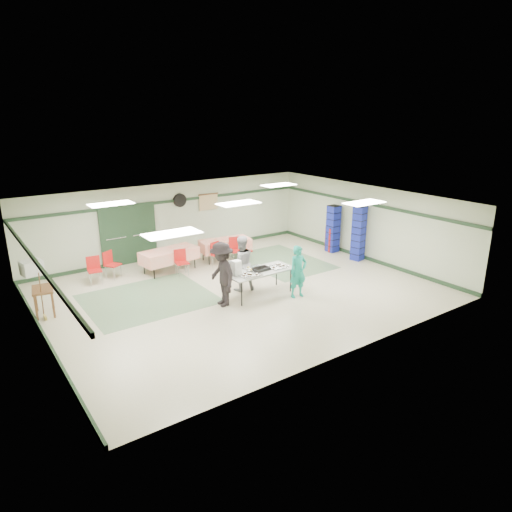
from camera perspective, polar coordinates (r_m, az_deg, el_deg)
floor at (r=13.83m, az=-2.08°, el=-4.36°), size 11.00×11.00×0.00m
ceiling at (r=13.06m, az=-2.21°, el=6.69°), size 11.00×11.00×0.00m
wall_back at (r=17.21m, az=-10.37°, el=4.50°), size 11.00×0.00×11.00m
wall_front at (r=10.12m, az=11.96°, el=-5.00°), size 11.00×0.00×11.00m
wall_left at (r=11.52m, az=-25.76°, el=-3.61°), size 0.00×9.00×9.00m
wall_right at (r=16.91m, az=13.71°, el=4.05°), size 0.00×9.00×9.00m
trim_back at (r=17.04m, az=-10.46°, el=6.78°), size 11.00×0.06×0.10m
baseboard_back at (r=17.52m, az=-10.10°, el=0.38°), size 11.00×0.06×0.12m
trim_left at (r=11.31m, az=-26.08°, el=-0.27°), size 0.06×9.00×0.10m
baseboard_left at (r=12.02m, az=-24.80°, el=-9.34°), size 0.06×9.00×0.12m
trim_right at (r=16.74m, az=13.82°, el=6.37°), size 0.06×9.00×0.10m
baseboard_right at (r=17.23m, az=13.34°, el=-0.13°), size 0.06×9.00×0.12m
green_patch_a at (r=13.61m, az=-13.31°, el=-5.22°), size 3.50×3.00×0.01m
green_patch_b at (r=16.51m, az=3.22°, el=-0.65°), size 2.50×3.50×0.01m
double_door_left at (r=16.46m, az=-17.16°, el=2.32°), size 0.90×0.06×2.10m
double_door_right at (r=16.76m, az=-14.10°, el=2.85°), size 0.90×0.06×2.10m
door_frame at (r=16.59m, az=-15.61°, el=2.57°), size 2.00×0.03×2.15m
wall_fan at (r=17.14m, az=-9.50°, el=6.89°), size 0.50×0.10×0.50m
scroll_banner at (r=17.72m, az=-5.96°, el=6.72°), size 0.80×0.02×0.60m
serving_table at (r=13.26m, az=0.52°, el=-2.00°), size 2.09×0.89×0.76m
sheet_tray_right at (r=13.53m, az=2.77°, el=-1.39°), size 0.54×0.42×0.02m
sheet_tray_mid at (r=13.36m, az=-0.10°, el=-1.63°), size 0.60×0.46×0.02m
sheet_tray_left at (r=12.85m, az=-0.75°, el=-2.42°), size 0.59×0.45×0.02m
baking_pan at (r=13.27m, az=0.63°, el=-1.63°), size 0.52×0.33×0.08m
foam_box_stack at (r=12.86m, az=-2.47°, el=-1.48°), size 0.24×0.22×0.42m
volunteer_teal at (r=13.20m, az=5.29°, el=-1.96°), size 0.60×0.42×1.54m
volunteer_grey at (r=13.61m, az=-1.89°, el=-0.92°), size 0.95×0.82×1.69m
volunteer_dark at (r=12.55m, az=-4.28°, el=-2.31°), size 0.82×1.25×1.82m
dining_table_a at (r=16.56m, az=-3.87°, el=1.44°), size 1.90×1.06×0.77m
dining_table_b at (r=15.59m, az=-10.78°, el=0.12°), size 2.01×1.09×0.77m
chair_a at (r=16.15m, az=-2.56°, el=1.07°), size 0.53×0.53×0.94m
chair_b at (r=15.77m, az=-4.88°, el=0.51°), size 0.53×0.53×0.90m
chair_c at (r=16.35m, az=-1.48°, el=0.90°), size 0.45×0.45×0.77m
chair_d at (r=15.17m, az=-9.36°, el=-0.45°), size 0.46×0.46×0.87m
chair_loose_a at (r=15.41m, az=-17.74°, el=-0.71°), size 0.57×0.57×0.90m
chair_loose_b at (r=15.09m, az=-19.60°, el=-1.34°), size 0.46×0.46×0.87m
crate_stack_blue_a at (r=17.65m, az=9.61°, el=3.37°), size 0.40×0.40×1.80m
crate_stack_red at (r=17.80m, az=9.42°, el=2.09°), size 0.44×0.44×0.95m
crate_stack_blue_b at (r=16.77m, az=12.71°, el=2.77°), size 0.45×0.45×2.00m
printer_table at (r=13.28m, az=-25.09°, el=-4.17°), size 0.64×0.86×0.74m
office_printer at (r=14.40m, az=-26.25°, el=-1.31°), size 0.62×0.57×0.42m
broom at (r=13.02m, az=-25.25°, el=-4.42°), size 0.08×0.21×1.27m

